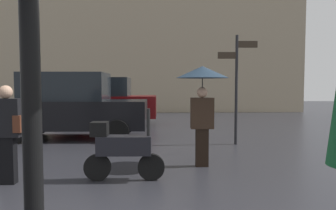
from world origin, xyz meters
The scene contains 7 objects.
pedestrian_with_umbrella centered at (1.62, 3.73, 1.62)m, with size 1.05×1.05×2.01m.
pedestrian_with_bag centered at (-1.72, 2.68, 0.92)m, with size 0.50×0.24×1.63m.
parked_scooter centered at (0.12, 2.81, 0.55)m, with size 1.38×0.32×1.23m.
parked_car_left centered at (-1.94, 7.14, 1.01)m, with size 4.41×1.92×2.01m.
parked_car_right centered at (-1.47, 10.42, 0.99)m, with size 4.02×1.89×1.95m.
street_signpost centered at (2.87, 6.06, 1.82)m, with size 1.08×0.08×3.00m.
building_block centered at (0.00, 17.45, 6.23)m, with size 19.03×2.15×12.46m, color gray.
Camera 1 is at (0.79, -2.47, 1.62)m, focal length 33.44 mm.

